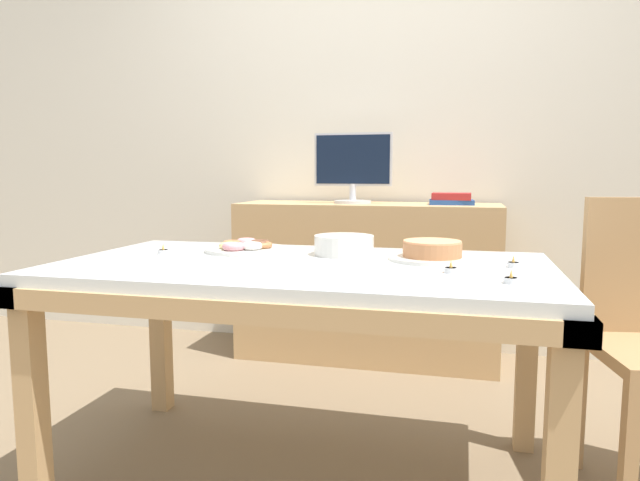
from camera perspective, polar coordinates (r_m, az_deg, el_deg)
ground_plane at (r=2.10m, az=-1.68°, el=-22.32°), size 12.00×12.00×0.00m
wall_back at (r=3.40m, az=5.73°, el=11.51°), size 8.00×0.10×2.60m
dining_table at (r=1.87m, az=-1.75°, el=-4.91°), size 1.61×0.88×0.73m
sideboard at (r=3.14m, az=4.73°, el=-4.08°), size 1.40×0.44×0.85m
computer_monitor at (r=3.10m, az=3.31°, el=7.24°), size 0.42×0.20×0.38m
book_stack at (r=3.05m, az=13.01°, el=4.07°), size 0.23×0.17×0.06m
cake_chocolate_round at (r=1.93m, az=11.14°, el=-1.12°), size 0.29×0.29×0.07m
pastry_platter at (r=2.12m, az=-7.45°, el=-0.69°), size 0.30×0.30×0.04m
plate_stack at (r=2.01m, az=2.42°, el=-0.47°), size 0.21×0.21×0.07m
tealight_right_edge at (r=2.11m, az=-15.40°, el=-1.05°), size 0.04×0.04×0.04m
tealight_near_front at (r=1.58m, az=18.55°, el=-3.74°), size 0.04×0.04×0.04m
tealight_centre at (r=1.85m, az=18.76°, el=-2.25°), size 0.04×0.04×0.04m
tealight_left_edge at (r=1.70m, az=12.95°, el=-2.84°), size 0.04×0.04×0.04m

